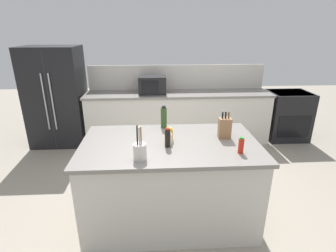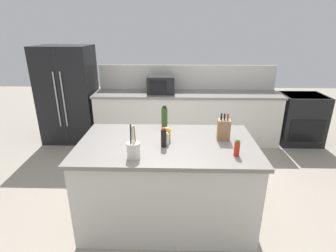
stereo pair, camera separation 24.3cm
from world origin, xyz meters
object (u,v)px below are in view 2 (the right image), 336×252
at_px(range_oven, 300,119).
at_px(olive_oil_bottle, 164,117).
at_px(honey_jar, 168,134).
at_px(utensil_crock, 133,150).
at_px(hot_sauce_bottle, 237,148).
at_px(knife_block, 224,130).
at_px(salt_shaker, 166,139).
at_px(soy_sauce_bottle, 164,138).
at_px(refrigerator, 69,95).
at_px(microwave, 161,84).

height_order(range_oven, olive_oil_bottle, olive_oil_bottle).
xyz_separation_m(honey_jar, olive_oil_bottle, (-0.05, 0.38, 0.06)).
xyz_separation_m(utensil_crock, hot_sauce_bottle, (0.95, 0.07, -0.01)).
bearing_deg(knife_block, salt_shaker, -163.79).
bearing_deg(olive_oil_bottle, salt_shaker, -85.66).
distance_m(soy_sauce_bottle, hot_sauce_bottle, 0.71).
distance_m(refrigerator, honey_jar, 2.91).
xyz_separation_m(utensil_crock, olive_oil_bottle, (0.25, 0.79, 0.04)).
relative_size(refrigerator, salt_shaker, 14.15).
bearing_deg(knife_block, utensil_crock, -149.65).
distance_m(refrigerator, knife_block, 3.31).
bearing_deg(knife_block, range_oven, 52.88).
xyz_separation_m(range_oven, honey_jar, (-2.41, -2.14, 0.54)).
height_order(refrigerator, olive_oil_bottle, refrigerator).
distance_m(utensil_crock, soy_sauce_bottle, 0.36).
relative_size(microwave, knife_block, 1.67).
distance_m(honey_jar, salt_shaker, 0.10).
height_order(refrigerator, microwave, refrigerator).
bearing_deg(knife_block, soy_sauce_bottle, -158.79).
xyz_separation_m(soy_sauce_bottle, salt_shaker, (0.02, 0.06, -0.04)).
relative_size(salt_shaker, olive_oil_bottle, 0.46).
distance_m(range_oven, microwave, 2.67).
xyz_separation_m(microwave, honey_jar, (0.18, -2.14, -0.09)).
xyz_separation_m(refrigerator, soy_sauce_bottle, (1.88, -2.35, 0.15)).
bearing_deg(salt_shaker, honey_jar, 83.48).
bearing_deg(range_oven, soy_sauce_bottle, -136.73).
height_order(microwave, knife_block, microwave).
bearing_deg(range_oven, knife_block, -130.86).
distance_m(microwave, hot_sauce_bottle, 2.62).
relative_size(utensil_crock, salt_shaker, 2.56).
xyz_separation_m(microwave, salt_shaker, (0.17, -2.24, -0.10)).
xyz_separation_m(microwave, knife_block, (0.77, -2.11, -0.04)).
height_order(range_oven, knife_block, knife_block).
distance_m(knife_block, soy_sauce_bottle, 0.65).
bearing_deg(honey_jar, olive_oil_bottle, 97.29).
bearing_deg(hot_sauce_bottle, honey_jar, 152.19).
height_order(utensil_crock, hot_sauce_bottle, utensil_crock).
height_order(soy_sauce_bottle, hot_sauce_bottle, soy_sauce_bottle).
bearing_deg(refrigerator, honey_jar, -48.74).
bearing_deg(range_oven, utensil_crock, -136.72).
relative_size(microwave, soy_sauce_bottle, 2.39).
height_order(microwave, hot_sauce_bottle, microwave).
distance_m(refrigerator, soy_sauce_bottle, 3.02).
bearing_deg(microwave, utensil_crock, -92.62).
bearing_deg(refrigerator, soy_sauce_bottle, -51.32).
xyz_separation_m(range_oven, olive_oil_bottle, (-2.46, -1.76, 0.60)).
xyz_separation_m(refrigerator, utensil_crock, (1.62, -2.60, 0.14)).
bearing_deg(hot_sauce_bottle, microwave, 108.56).
distance_m(range_oven, soy_sauce_bottle, 3.41).
xyz_separation_m(knife_block, olive_oil_bottle, (-0.64, 0.35, 0.01)).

